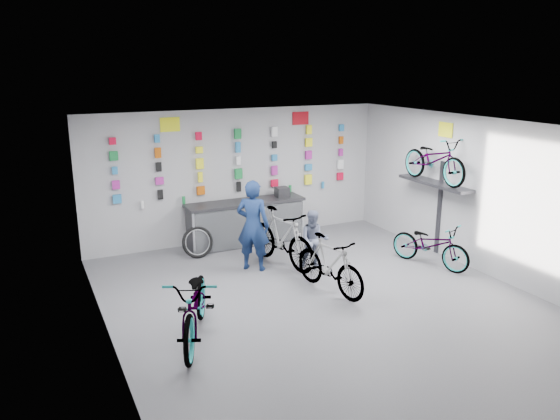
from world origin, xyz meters
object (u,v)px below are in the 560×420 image
counter (246,223)px  customer (314,240)px  clerk (253,225)px  bike_service (282,237)px  bike_left (196,305)px  bike_center (330,264)px  bike_right (430,244)px

counter → customer: customer is taller
clerk → customer: bearing=-165.6°
bike_service → bike_left: bearing=-151.0°
counter → bike_center: (0.32, -3.14, 0.03)m
bike_center → bike_service: bike_service is taller
bike_right → clerk: (-3.28, 1.37, 0.46)m
clerk → counter: bearing=-67.2°
bike_center → bike_service: size_ratio=0.88×
bike_service → clerk: (-0.61, 0.03, 0.32)m
bike_center → clerk: 1.84m
counter → bike_right: bearing=-45.8°
counter → bike_right: counter is taller
counter → clerk: 1.65m
counter → clerk: size_ratio=1.49×
counter → bike_service: 1.57m
bike_center → bike_service: 1.59m
bike_left → bike_center: 2.74m
bike_left → customer: 3.44m
bike_service → bike_center: bearing=-96.6°
bike_service → customer: size_ratio=1.62×
bike_center → bike_right: bike_center is taller
bike_left → bike_right: size_ratio=1.23×
counter → bike_service: size_ratio=1.39×
customer → bike_service: bearing=158.3°
counter → bike_left: bearing=-121.6°
bike_center → clerk: bearing=104.3°
counter → bike_right: size_ratio=1.58×
bike_right → bike_service: size_ratio=0.88×
bike_right → counter: bearing=114.6°
customer → bike_right: bearing=2.5°
bike_center → bike_left: bearing=-177.7°
bike_left → clerk: bearing=74.4°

